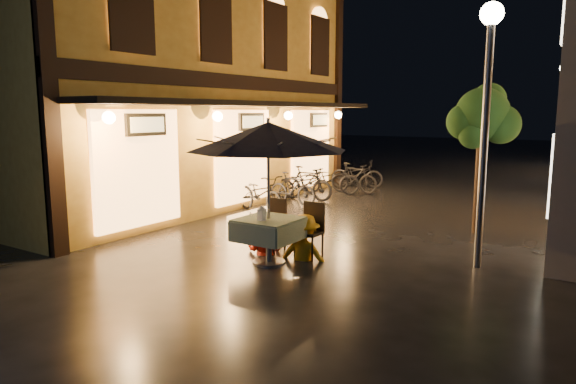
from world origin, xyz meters
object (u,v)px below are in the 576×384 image
Objects in this scene: person_yellow at (304,216)px; bicycle_0 at (260,194)px; table_lantern at (262,212)px; person_orange at (265,212)px; patio_umbrella at (268,137)px; streetlamp_near at (487,88)px; cafe_table at (269,230)px.

person_yellow is 0.83× the size of bicycle_0.
person_yellow reaches higher than table_lantern.
patio_umbrella is at bearing 116.88° from person_orange.
bicycle_0 is (-3.11, 2.96, -0.28)m from person_yellow.
streetlamp_near reaches higher than person_orange.
table_lantern is at bearing -125.90° from bicycle_0.
person_yellow is at bearing 64.57° from table_lantern.
cafe_table is 0.67× the size of person_orange.
patio_umbrella is at bearing 90.00° from table_lantern.
bicycle_0 is at bearing 127.89° from patio_umbrella.
streetlamp_near reaches higher than patio_umbrella.
streetlamp_near is 4.19m from cafe_table.
patio_umbrella is at bearing -150.83° from streetlamp_near.
patio_umbrella reaches higher than table_lantern.
streetlamp_near is 3.61m from person_yellow.
person_yellow is (0.82, 0.03, 0.03)m from person_orange.
patio_umbrella is (-3.04, -1.69, -0.77)m from streetlamp_near.
person_orange is at bearing -10.27° from person_yellow.
table_lantern reaches higher than cafe_table.
table_lantern is at bearing -90.00° from cafe_table.
person_orange reaches higher than bicycle_0.
patio_umbrella is at bearing -75.96° from cafe_table.
table_lantern is 0.88m from person_orange.
bicycle_0 reaches higher than cafe_table.
cafe_table is 0.69m from person_yellow.
table_lantern is (-3.04, -1.89, -2.00)m from streetlamp_near.
patio_umbrella is 4.77m from bicycle_0.
person_orange reaches higher than table_lantern.
patio_umbrella is 1.43× the size of bicycle_0.
patio_umbrella reaches higher than bicycle_0.
table_lantern is 0.13× the size of bicycle_0.
cafe_table is (-3.04, -1.69, -2.33)m from streetlamp_near.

